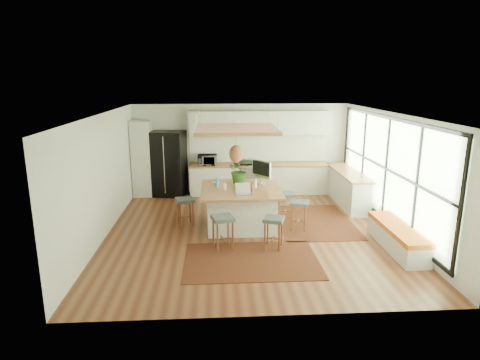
{
  "coord_description": "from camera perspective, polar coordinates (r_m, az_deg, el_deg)",
  "views": [
    {
      "loc": [
        -0.77,
        -8.9,
        3.45
      ],
      "look_at": [
        -0.2,
        0.5,
        1.1
      ],
      "focal_mm": 30.65,
      "sensor_mm": 36.0,
      "label": 1
    }
  ],
  "objects": [
    {
      "name": "right_counter_base",
      "position": [
        11.9,
        14.78,
        -1.12
      ],
      "size": [
        0.6,
        2.5,
        0.88
      ],
      "primitive_type": "cube",
      "color": "beige",
      "rests_on": "floor"
    },
    {
      "name": "stool_right_front",
      "position": [
        9.66,
        8.19,
        -4.82
      ],
      "size": [
        0.51,
        0.51,
        0.68
      ],
      "primitive_type": null,
      "rotation": [
        0.0,
        0.0,
        1.27
      ],
      "color": "#404347",
      "rests_on": "floor"
    },
    {
      "name": "right_counter_top",
      "position": [
        11.79,
        14.92,
        1.04
      ],
      "size": [
        0.64,
        2.54,
        0.05
      ],
      "primitive_type": "cube",
      "color": "brown",
      "rests_on": "right_counter_base"
    },
    {
      "name": "rug_near",
      "position": [
        8.11,
        1.58,
        -11.11
      ],
      "size": [
        2.6,
        1.8,
        0.01
      ],
      "primitive_type": "cube",
      "color": "black",
      "rests_on": "floor"
    },
    {
      "name": "back_counter_base",
      "position": [
        12.52,
        2.69,
        0.08
      ],
      "size": [
        4.2,
        0.6,
        0.88
      ],
      "primitive_type": "cube",
      "color": "beige",
      "rests_on": "floor"
    },
    {
      "name": "floor",
      "position": [
        9.58,
        1.39,
        -7.11
      ],
      "size": [
        7.0,
        7.0,
        0.0
      ],
      "primitive_type": "plane",
      "color": "#502517",
      "rests_on": "ground"
    },
    {
      "name": "microwave",
      "position": [
        12.27,
        -4.58,
        2.99
      ],
      "size": [
        0.57,
        0.32,
        0.38
      ],
      "primitive_type": "imported",
      "rotation": [
        0.0,
        0.0,
        -0.02
      ],
      "color": "#A5A5AA",
      "rests_on": "back_counter_top"
    },
    {
      "name": "laptop",
      "position": [
        9.1,
        0.52,
        -1.28
      ],
      "size": [
        0.39,
        0.41,
        0.26
      ],
      "primitive_type": null,
      "rotation": [
        0.0,
        0.0,
        0.13
      ],
      "color": "#A5A5AA",
      "rests_on": "island"
    },
    {
      "name": "stool_near_left",
      "position": [
        8.5,
        -2.4,
        -7.35
      ],
      "size": [
        0.52,
        0.52,
        0.71
      ],
      "primitive_type": null,
      "rotation": [
        0.0,
        0.0,
        0.27
      ],
      "color": "#404347",
      "rests_on": "floor"
    },
    {
      "name": "back_counter_top",
      "position": [
        12.42,
        2.71,
        2.14
      ],
      "size": [
        4.24,
        0.64,
        0.05
      ],
      "primitive_type": "cube",
      "color": "brown",
      "rests_on": "back_counter_base"
    },
    {
      "name": "island_bottle_0",
      "position": [
        9.68,
        -3.17,
        -0.52
      ],
      "size": [
        0.07,
        0.07,
        0.19
      ],
      "primitive_type": "cylinder",
      "color": "#37B6DF",
      "rests_on": "island"
    },
    {
      "name": "wall_front",
      "position": [
        5.84,
        4.36,
        -7.08
      ],
      "size": [
        6.5,
        0.0,
        6.5
      ],
      "primitive_type": "plane",
      "rotation": [
        -1.57,
        0.0,
        0.0
      ],
      "color": "silver",
      "rests_on": "ground"
    },
    {
      "name": "island_plant",
      "position": [
        10.05,
        -0.09,
        0.98
      ],
      "size": [
        0.84,
        0.86,
        0.51
      ],
      "primitive_type": "imported",
      "rotation": [
        0.0,
        0.0,
        0.52
      ],
      "color": "#1E4C19",
      "rests_on": "island"
    },
    {
      "name": "pantry",
      "position": [
        12.49,
        -13.47,
        2.9
      ],
      "size": [
        0.55,
        0.6,
        2.25
      ],
      "primitive_type": "cube",
      "color": "beige",
      "rests_on": "floor"
    },
    {
      "name": "island_bottle_2",
      "position": [
        9.33,
        1.76,
        -1.06
      ],
      "size": [
        0.07,
        0.07,
        0.19
      ],
      "primitive_type": "cylinder",
      "color": "brown",
      "rests_on": "island"
    },
    {
      "name": "window_wall",
      "position": [
        9.97,
        20.22,
        1.27
      ],
      "size": [
        0.1,
        6.2,
        2.6
      ],
      "primitive_type": null,
      "color": "black",
      "rests_on": "wall_right"
    },
    {
      "name": "backsplash",
      "position": [
        12.63,
        2.59,
        4.42
      ],
      "size": [
        4.2,
        0.02,
        0.8
      ],
      "primitive_type": "cube",
      "color": "white",
      "rests_on": "wall_back"
    },
    {
      "name": "ceiling_panel",
      "position": [
        9.42,
        -0.57,
        5.46
      ],
      "size": [
        1.86,
        1.86,
        0.8
      ],
      "primitive_type": null,
      "color": "brown",
      "rests_on": "ceiling"
    },
    {
      "name": "ceiling",
      "position": [
        8.96,
        1.49,
        9.21
      ],
      "size": [
        7.0,
        7.0,
        0.0
      ],
      "primitive_type": "plane",
      "rotation": [
        3.14,
        0.0,
        0.0
      ],
      "color": "white",
      "rests_on": "ground"
    },
    {
      "name": "wall_back",
      "position": [
        12.6,
        0.09,
        4.41
      ],
      "size": [
        6.5,
        0.0,
        6.5
      ],
      "primitive_type": "plane",
      "rotation": [
        1.57,
        0.0,
        0.0
      ],
      "color": "silver",
      "rests_on": "ground"
    },
    {
      "name": "window_bench",
      "position": [
        9.13,
        21.02,
        -7.49
      ],
      "size": [
        0.52,
        2.0,
        0.5
      ],
      "primitive_type": null,
      "color": "beige",
      "rests_on": "floor"
    },
    {
      "name": "range",
      "position": [
        12.48,
        1.55,
        0.33
      ],
      "size": [
        0.76,
        0.62,
        1.0
      ],
      "primitive_type": null,
      "color": "#A5A5AA",
      "rests_on": "floor"
    },
    {
      "name": "stool_left_side",
      "position": [
        9.9,
        -7.64,
        -4.33
      ],
      "size": [
        0.49,
        0.49,
        0.67
      ],
      "primitive_type": null,
      "rotation": [
        0.0,
        0.0,
        -1.29
      ],
      "color": "#404347",
      "rests_on": "floor"
    },
    {
      "name": "monitor",
      "position": [
        10.03,
        2.98,
        0.97
      ],
      "size": [
        0.57,
        0.63,
        0.58
      ],
      "primitive_type": null,
      "rotation": [
        0.0,
        0.0,
        -0.89
      ],
      "color": "#A5A5AA",
      "rests_on": "island"
    },
    {
      "name": "fridge",
      "position": [
        12.42,
        -9.91,
        2.06
      ],
      "size": [
        1.1,
        0.94,
        1.94
      ],
      "primitive_type": null,
      "rotation": [
        0.0,
        0.0,
        -0.21
      ],
      "color": "black",
      "rests_on": "floor"
    },
    {
      "name": "wall_right",
      "position": [
        9.99,
        20.36,
        0.99
      ],
      "size": [
        0.0,
        7.0,
        7.0
      ],
      "primitive_type": "plane",
      "rotation": [
        1.57,
        0.0,
        -1.57
      ],
      "color": "silver",
      "rests_on": "ground"
    },
    {
      "name": "island",
      "position": [
        9.76,
        0.11,
        -3.81
      ],
      "size": [
        1.85,
        1.85,
        0.93
      ],
      "primitive_type": null,
      "color": "brown",
      "rests_on": "floor"
    },
    {
      "name": "upper_cabinets",
      "position": [
        12.36,
        2.71,
        7.96
      ],
      "size": [
        4.2,
        0.34,
        0.7
      ],
      "primitive_type": "cube",
      "color": "beige",
      "rests_on": "wall_back"
    },
    {
      "name": "rug_right",
      "position": [
        10.34,
        10.26,
        -5.69
      ],
      "size": [
        1.8,
        2.6,
        0.01
      ],
      "primitive_type": "cube",
      "color": "black",
      "rests_on": "floor"
    },
    {
      "name": "stool_near_right",
      "position": [
        8.57,
        4.68,
        -7.21
      ],
      "size": [
        0.5,
        0.5,
        0.67
      ],
      "primitive_type": null,
      "rotation": [
        0.0,
        0.0,
        -0.32
      ],
      "color": "#404347",
      "rests_on": "floor"
    },
    {
      "name": "island_bottle_1",
      "position": [
        9.44,
        -2.25,
        -0.89
      ],
      "size": [
        0.07,
        0.07,
        0.19
      ],
      "primitive_type": "cylinder",
      "color": "white",
      "rests_on": "island"
    },
    {
      "name": "stool_right_back",
      "position": [
        10.27,
        6.32,
        -3.61
      ],
      "size": [
        0.48,
        0.48,
        0.69
      ],
      "primitive_type": null,
      "rotation": [
        0.0,
        0.0,
        1.37
      ],
      "color": "#404347",
      "rests_on": "floor"
    },
    {
      "name": "island_bottle_3",
      "position": [
        9.67,
        2.17,
        -0.51
      ],
      "size": [
        0.07,
        0.07,
        0.19
      ],
      "primitive_type": "cylinder",
      "color": "white",
      "rests_on": "island"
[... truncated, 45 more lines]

